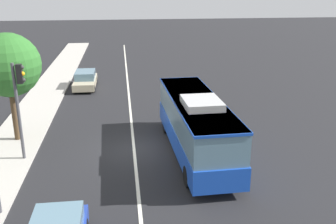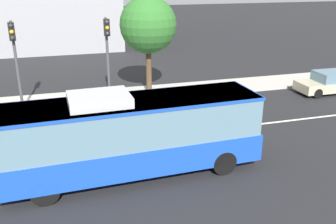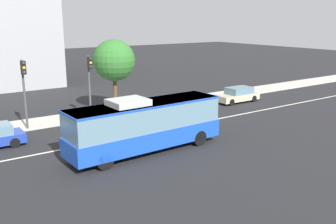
{
  "view_description": "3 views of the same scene",
  "coord_description": "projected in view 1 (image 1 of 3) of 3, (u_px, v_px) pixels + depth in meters",
  "views": [
    {
      "loc": [
        -19.87,
        0.52,
        8.9
      ],
      "look_at": [
        -0.37,
        -1.89,
        2.25
      ],
      "focal_mm": 41.02,
      "sensor_mm": 36.0,
      "label": 1
    },
    {
      "loc": [
        -3.39,
        -16.27,
        7.53
      ],
      "look_at": [
        0.64,
        -2.37,
        2.14
      ],
      "focal_mm": 39.71,
      "sensor_mm": 36.0,
      "label": 2
    },
    {
      "loc": [
        -12.5,
        -22.26,
        8.01
      ],
      "look_at": [
        1.0,
        -2.74,
        2.12
      ],
      "focal_mm": 40.32,
      "sensor_mm": 36.0,
      "label": 3
    }
  ],
  "objects": [
    {
      "name": "lane_centre_line",
      "position": [
        134.0,
        149.0,
        21.59
      ],
      "size": [
        76.0,
        0.16,
        0.01
      ],
      "primitive_type": "cube",
      "color": "silver",
      "rests_on": "ground_plane"
    },
    {
      "name": "transit_bus",
      "position": [
        196.0,
        123.0,
        20.39
      ],
      "size": [
        10.08,
        2.84,
        3.46
      ],
      "rotation": [
        0.0,
        0.0,
        0.03
      ],
      "color": "#1947B7",
      "rests_on": "ground_plane"
    },
    {
      "name": "sedan_beige",
      "position": [
        85.0,
        80.0,
        33.91
      ],
      "size": [
        4.52,
        1.86,
        1.46
      ],
      "rotation": [
        0.0,
        0.0,
        3.13
      ],
      "color": "#C6B793",
      "rests_on": "ground_plane"
    },
    {
      "name": "street_tree_kerbside_left",
      "position": [
        8.0,
        66.0,
        21.22
      ],
      "size": [
        3.57,
        3.57,
        6.34
      ],
      "color": "#4C3823",
      "rests_on": "ground_plane"
    },
    {
      "name": "sidewalk_kerb",
      "position": [
        7.0,
        154.0,
        20.77
      ],
      "size": [
        80.0,
        3.05,
        0.14
      ],
      "primitive_type": "cube",
      "color": "#B2ADA3",
      "rests_on": "ground_plane"
    },
    {
      "name": "ground_plane",
      "position": [
        134.0,
        149.0,
        21.59
      ],
      "size": [
        160.0,
        160.0,
        0.0
      ],
      "primitive_type": "plane",
      "color": "black"
    },
    {
      "name": "traffic_light_near_corner",
      "position": [
        19.0,
        95.0,
        19.09
      ],
      "size": [
        0.33,
        0.62,
        5.2
      ],
      "rotation": [
        0.0,
        0.0,
        -1.52
      ],
      "color": "#47474C",
      "rests_on": "ground_plane"
    }
  ]
}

